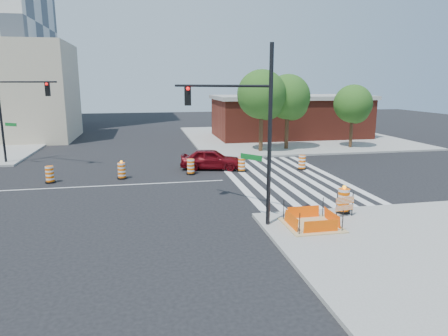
{
  "coord_description": "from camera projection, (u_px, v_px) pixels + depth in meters",
  "views": [
    {
      "loc": [
        2.42,
        -23.61,
        5.92
      ],
      "look_at": [
        6.53,
        -2.86,
        1.4
      ],
      "focal_mm": 32.0,
      "sensor_mm": 36.0,
      "label": 1
    }
  ],
  "objects": [
    {
      "name": "tree_north_e",
      "position": [
        353.0,
        106.0,
        35.87
      ],
      "size": [
        3.41,
        3.41,
        5.8
      ],
      "color": "#382314",
      "rests_on": "ground"
    },
    {
      "name": "median_drum_6",
      "position": [
        302.0,
        163.0,
        27.69
      ],
      "size": [
        0.6,
        0.6,
        1.02
      ],
      "color": "black",
      "rests_on": "ground"
    },
    {
      "name": "beige_midrise",
      "position": [
        2.0,
        92.0,
        41.2
      ],
      "size": [
        14.0,
        10.0,
        10.0
      ],
      "primitive_type": "cube",
      "color": "#BEAE91",
      "rests_on": "ground"
    },
    {
      "name": "lane_centerline",
      "position": [
        106.0,
        186.0,
        23.42
      ],
      "size": [
        14.0,
        0.12,
        0.01
      ],
      "primitive_type": "cube",
      "color": "silver",
      "rests_on": "ground"
    },
    {
      "name": "signal_pole_nw",
      "position": [
        15.0,
        102.0,
        28.24
      ],
      "size": [
        4.78,
        3.32,
        7.53
      ],
      "rotation": [
        0.0,
        0.0,
        -0.6
      ],
      "color": "black",
      "rests_on": "ground"
    },
    {
      "name": "median_drum_2",
      "position": [
        50.0,
        175.0,
        24.03
      ],
      "size": [
        0.6,
        0.6,
        1.02
      ],
      "color": "black",
      "rests_on": "ground"
    },
    {
      "name": "excavation_pit",
      "position": [
        312.0,
        224.0,
        16.45
      ],
      "size": [
        2.2,
        2.2,
        0.9
      ],
      "color": "tan",
      "rests_on": "ground"
    },
    {
      "name": "ground",
      "position": [
        106.0,
        186.0,
        23.42
      ],
      "size": [
        120.0,
        120.0,
        0.0
      ],
      "primitive_type": "plane",
      "color": "black",
      "rests_on": "ground"
    },
    {
      "name": "red_coupe",
      "position": [
        211.0,
        159.0,
        27.82
      ],
      "size": [
        4.49,
        2.62,
        1.44
      ],
      "primitive_type": "imported",
      "rotation": [
        0.0,
        0.0,
        1.34
      ],
      "color": "#5E080E",
      "rests_on": "ground"
    },
    {
      "name": "signal_pole_se",
      "position": [
        240.0,
        118.0,
        16.71
      ],
      "size": [
        3.49,
        4.43,
        7.29
      ],
      "rotation": [
        0.0,
        0.0,
        2.23
      ],
      "color": "black",
      "rests_on": "ground"
    },
    {
      "name": "crosswalk_east",
      "position": [
        283.0,
        177.0,
        25.5
      ],
      "size": [
        6.75,
        13.5,
        0.01
      ],
      "color": "silver",
      "rests_on": "ground"
    },
    {
      "name": "median_drum_5",
      "position": [
        242.0,
        165.0,
        27.09
      ],
      "size": [
        0.6,
        0.6,
        1.02
      ],
      "color": "black",
      "rests_on": "ground"
    },
    {
      "name": "sidewalk_ne",
      "position": [
        289.0,
        137.0,
        44.1
      ],
      "size": [
        22.0,
        22.0,
        0.15
      ],
      "primitive_type": "cube",
      "color": "gray",
      "rests_on": "ground"
    },
    {
      "name": "tree_north_d",
      "position": [
        288.0,
        100.0,
        35.01
      ],
      "size": [
        3.94,
        3.94,
        6.7
      ],
      "color": "#382314",
      "rests_on": "ground"
    },
    {
      "name": "pit_drum",
      "position": [
        343.0,
        201.0,
        18.03
      ],
      "size": [
        0.65,
        0.65,
        1.27
      ],
      "color": "black",
      "rests_on": "ground"
    },
    {
      "name": "median_drum_4",
      "position": [
        191.0,
        167.0,
        26.27
      ],
      "size": [
        0.6,
        0.6,
        1.02
      ],
      "color": "black",
      "rests_on": "ground"
    },
    {
      "name": "tree_north_c",
      "position": [
        262.0,
        97.0,
        33.69
      ],
      "size": [
        4.15,
        4.15,
        7.06
      ],
      "color": "#382314",
      "rests_on": "ground"
    },
    {
      "name": "barricade",
      "position": [
        345.0,
        204.0,
        17.41
      ],
      "size": [
        0.92,
        0.21,
        1.09
      ],
      "rotation": [
        0.0,
        0.0,
        0.18
      ],
      "color": "#F96205",
      "rests_on": "ground"
    },
    {
      "name": "brick_storefront",
      "position": [
        290.0,
        117.0,
        43.63
      ],
      "size": [
        16.5,
        8.5,
        4.6
      ],
      "color": "maroon",
      "rests_on": "ground"
    },
    {
      "name": "median_drum_3",
      "position": [
        122.0,
        171.0,
        25.04
      ],
      "size": [
        0.6,
        0.6,
        1.18
      ],
      "color": "black",
      "rests_on": "ground"
    }
  ]
}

